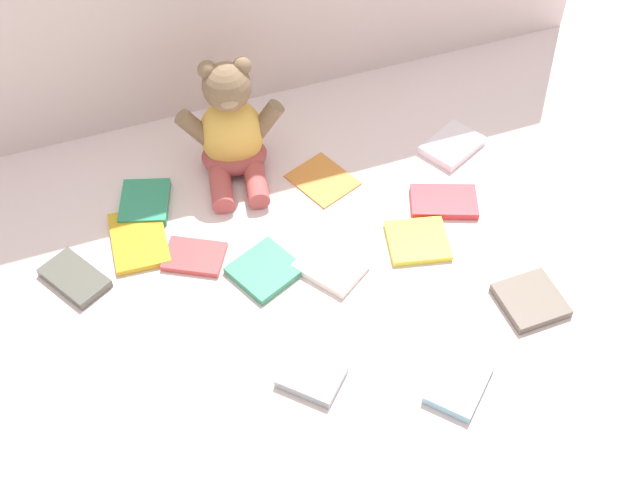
# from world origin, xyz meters

# --- Properties ---
(ground_plane) EXTENTS (3.20, 3.20, 0.00)m
(ground_plane) POSITION_xyz_m (0.00, 0.00, 0.00)
(ground_plane) COLOR silver
(teddy_bear) EXTENTS (0.20, 0.19, 0.24)m
(teddy_bear) POSITION_xyz_m (-0.08, 0.21, 0.09)
(teddy_bear) COLOR #E5B24C
(teddy_bear) RESTS_ON ground_plane
(book_case_0) EXTENTS (0.11, 0.12, 0.02)m
(book_case_0) POSITION_xyz_m (-0.26, 0.17, 0.01)
(book_case_0) COLOR #2D8B65
(book_case_0) RESTS_ON ground_plane
(book_case_1) EXTENTS (0.11, 0.11, 0.02)m
(book_case_1) POSITION_xyz_m (-0.10, -0.28, 0.01)
(book_case_1) COLOR #98A0A6
(book_case_1) RESTS_ON ground_plane
(book_case_2) EXTENTS (0.12, 0.11, 0.01)m
(book_case_2) POSITION_xyz_m (-0.21, 0.02, 0.01)
(book_case_2) COLOR #C84043
(book_case_2) RESTS_ON ground_plane
(book_case_3) EXTENTS (0.14, 0.11, 0.01)m
(book_case_3) POSITION_xyz_m (0.25, -0.02, 0.01)
(book_case_3) COLOR red
(book_case_3) RESTS_ON ground_plane
(book_case_4) EXTENTS (0.10, 0.14, 0.01)m
(book_case_4) POSITION_xyz_m (-0.29, 0.09, 0.01)
(book_case_4) COLOR gold
(book_case_4) RESTS_ON ground_plane
(book_case_5) EXTENTS (0.13, 0.13, 0.01)m
(book_case_5) POSITION_xyz_m (-0.11, -0.06, 0.01)
(book_case_5) COLOR #368D66
(book_case_5) RESTS_ON ground_plane
(book_case_6) EXTENTS (0.12, 0.12, 0.01)m
(book_case_6) POSITION_xyz_m (0.16, -0.08, 0.01)
(book_case_6) COLOR yellow
(book_case_6) RESTS_ON ground_plane
(book_case_7) EXTENTS (0.13, 0.13, 0.01)m
(book_case_7) POSITION_xyz_m (-0.00, -0.09, 0.01)
(book_case_7) COLOR white
(book_case_7) RESTS_ON ground_plane
(book_case_8) EXTENTS (0.13, 0.13, 0.02)m
(book_case_8) POSITION_xyz_m (0.10, -0.36, 0.01)
(book_case_8) COLOR #88B7CF
(book_case_8) RESTS_ON ground_plane
(book_case_9) EXTENTS (0.13, 0.14, 0.01)m
(book_case_9) POSITION_xyz_m (0.06, 0.12, 0.00)
(book_case_9) COLOR orange
(book_case_9) RESTS_ON ground_plane
(book_case_10) EXTENTS (0.13, 0.12, 0.02)m
(book_case_10) POSITION_xyz_m (0.33, 0.11, 0.01)
(book_case_10) COLOR white
(book_case_10) RESTS_ON ground_plane
(book_case_11) EXTENTS (0.11, 0.13, 0.02)m
(book_case_11) POSITION_xyz_m (-0.41, 0.04, 0.01)
(book_case_11) COLOR #525249
(book_case_11) RESTS_ON ground_plane
(book_case_12) EXTENTS (0.10, 0.10, 0.02)m
(book_case_12) POSITION_xyz_m (0.28, -0.27, 0.01)
(book_case_12) COLOR #675A50
(book_case_12) RESTS_ON ground_plane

